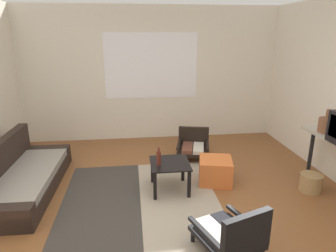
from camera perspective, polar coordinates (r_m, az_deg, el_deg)
The scene contains 11 objects.
ground_plane at distance 3.82m, azimuth 0.43°, elevation -17.08°, with size 7.80×7.80×0.00m, color brown.
far_wall_with_window at distance 6.26m, azimuth -3.23°, elevation 9.80°, with size 5.60×0.13×2.70m.
area_rug at distance 4.17m, azimuth -5.28°, elevation -13.93°, with size 2.08×2.26×0.01m.
couch at distance 4.76m, azimuth -26.24°, elevation -8.80°, with size 0.85×2.07×0.71m.
coffee_table at distance 4.25m, azimuth 0.35°, elevation -8.05°, with size 0.54×0.57×0.42m.
armchair_by_window at distance 5.43m, azimuth 4.82°, elevation -3.61°, with size 0.67×0.68×0.51m.
armchair_striped_foreground at distance 3.20m, azimuth 12.12°, elevation -19.54°, with size 0.72×0.78×0.60m.
ottoman_orange at distance 4.59m, azimuth 9.00°, elevation -8.41°, with size 0.48×0.48×0.37m, color #D1662D.
clay_vase at distance 4.87m, azimuth 28.19°, elevation 0.26°, with size 0.26×0.26×0.33m.
glass_bottle at distance 4.12m, azimuth -1.78°, elevation -6.02°, with size 0.06×0.06×0.26m.
wicker_basket at distance 4.78m, azimuth 25.56°, elevation -9.72°, with size 0.30×0.30×0.25m, color #9E7A4C.
Camera 1 is at (-0.41, -3.13, 2.15)m, focal length 31.97 mm.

